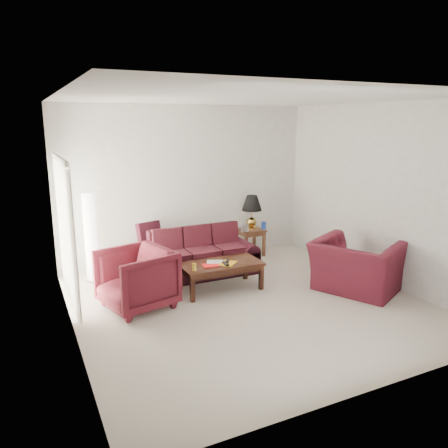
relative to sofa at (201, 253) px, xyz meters
name	(u,v)px	position (x,y,z in m)	size (l,w,h in m)	color
floor	(248,303)	(0.17, -1.45, -0.41)	(5.00, 5.00, 0.00)	beige
blinds	(65,232)	(-2.25, -0.15, 0.67)	(0.10, 2.00, 2.16)	silver
sofa	(201,253)	(0.00, 0.00, 0.00)	(2.00, 0.86, 0.82)	black
throw_pillow	(149,234)	(-0.73, 0.67, 0.28)	(0.45, 0.13, 0.45)	black
end_table	(250,242)	(1.39, 0.70, -0.14)	(0.50, 0.50, 0.54)	#523B1C
table_lamp	(252,212)	(1.45, 0.76, 0.48)	(0.41, 0.41, 0.68)	gold
clock	(245,228)	(1.18, 0.55, 0.21)	(0.15, 0.05, 0.15)	silver
blue_canister	(264,226)	(1.63, 0.58, 0.21)	(0.10, 0.10, 0.15)	#17319A
picture_frame	(241,225)	(1.22, 0.82, 0.22)	(0.14, 0.02, 0.17)	silver
floor_lamp	(91,238)	(-1.78, 0.53, 0.36)	(0.25, 0.25, 1.55)	white
armchair_left	(136,279)	(-1.38, -0.88, 0.03)	(0.94, 0.97, 0.88)	#481019
armchair_right	(356,266)	(1.99, -1.76, 0.01)	(1.28, 1.11, 0.83)	#46101B
coffee_table	(221,276)	(0.03, -0.79, -0.18)	(1.31, 0.66, 0.46)	black
magazine_red	(211,265)	(-0.18, -0.85, 0.06)	(0.25, 0.19, 0.01)	red
magazine_white	(215,262)	(-0.05, -0.73, 0.06)	(0.26, 0.20, 0.02)	beige
magazine_orange	(228,263)	(0.11, -0.88, 0.06)	(0.29, 0.22, 0.02)	gold
remote_a	(225,264)	(0.04, -0.93, 0.08)	(0.06, 0.19, 0.02)	black
remote_b	(228,261)	(0.14, -0.81, 0.08)	(0.05, 0.17, 0.02)	black
yellow_glass	(194,267)	(-0.50, -0.95, 0.11)	(0.07, 0.07, 0.11)	yellow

